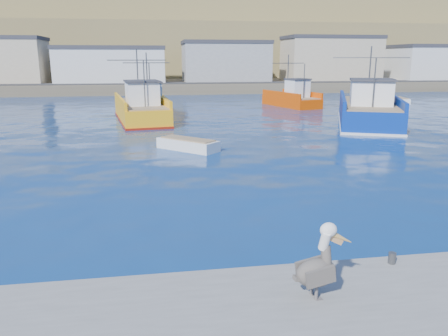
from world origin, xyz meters
name	(u,v)px	position (x,y,z in m)	size (l,w,h in m)	color
ground	(252,237)	(0.00, 0.00, 0.00)	(260.00, 260.00, 0.00)	navy
dock_bollards	(304,265)	(0.60, -3.40, 0.65)	(36.20, 0.20, 0.30)	#4C4C4C
far_shore	(163,45)	(0.00, 109.20, 8.98)	(200.00, 81.00, 24.00)	brown
trawler_yellow_a	(141,109)	(-4.23, 28.55, 1.08)	(5.74, 12.46, 6.61)	#F4A614
trawler_yellow_b	(149,107)	(-3.52, 31.59, 0.96)	(4.66, 10.04, 6.33)	#F4A614
trawler_blue	(368,111)	(15.85, 23.38, 1.18)	(9.81, 14.61, 6.84)	navy
boat_orange	(292,98)	(13.58, 38.22, 1.04)	(5.40, 9.06, 6.11)	#D04003
skiff_mid	(188,145)	(-0.96, 14.45, 0.29)	(3.97, 3.92, 0.90)	silver
skiff_far	(400,101)	(28.66, 39.83, 0.28)	(2.29, 4.28, 0.88)	silver
pelican	(319,266)	(0.46, -4.66, 1.25)	(1.43, 0.69, 1.76)	#595451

